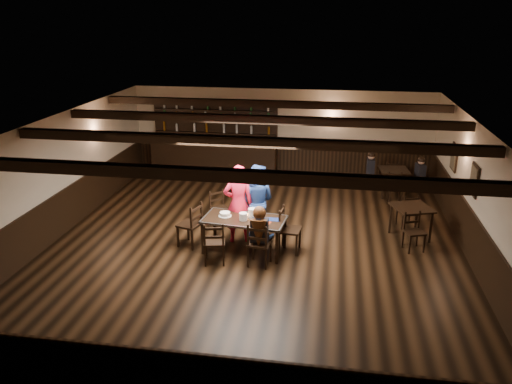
# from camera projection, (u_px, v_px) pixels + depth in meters

# --- Properties ---
(ground) EXTENTS (10.00, 10.00, 0.00)m
(ground) POSITION_uv_depth(u_px,v_px,m) (254.00, 246.00, 10.90)
(ground) COLOR black
(ground) RESTS_ON ground
(room_shell) EXTENTS (9.02, 10.02, 2.71)m
(room_shell) POSITION_uv_depth(u_px,v_px,m) (255.00, 170.00, 10.35)
(room_shell) COLOR beige
(room_shell) RESTS_ON ground
(dining_table) EXTENTS (1.80, 1.04, 0.75)m
(dining_table) POSITION_uv_depth(u_px,v_px,m) (244.00, 222.00, 10.47)
(dining_table) COLOR black
(dining_table) RESTS_ON ground
(chair_near_left) EXTENTS (0.50, 0.48, 0.91)m
(chair_near_left) POSITION_uv_depth(u_px,v_px,m) (214.00, 240.00, 9.96)
(chair_near_left) COLOR black
(chair_near_left) RESTS_ON ground
(chair_near_right) EXTENTS (0.49, 0.47, 0.93)m
(chair_near_right) POSITION_uv_depth(u_px,v_px,m) (258.00, 242.00, 9.87)
(chair_near_right) COLOR black
(chair_near_right) RESTS_ON ground
(chair_end_left) EXTENTS (0.56, 0.57, 0.98)m
(chair_end_left) POSITION_uv_depth(u_px,v_px,m) (193.00, 222.00, 10.74)
(chair_end_left) COLOR black
(chair_end_left) RESTS_ON ground
(chair_end_right) EXTENTS (0.48, 0.50, 0.98)m
(chair_end_right) POSITION_uv_depth(u_px,v_px,m) (286.00, 226.00, 10.52)
(chair_end_right) COLOR black
(chair_end_right) RESTS_ON ground
(chair_far_pushed) EXTENTS (0.54, 0.54, 0.84)m
(chair_far_pushed) POSITION_uv_depth(u_px,v_px,m) (218.00, 205.00, 11.90)
(chair_far_pushed) COLOR black
(chair_far_pushed) RESTS_ON ground
(woman_pink) EXTENTS (0.73, 0.56, 1.77)m
(woman_pink) POSITION_uv_depth(u_px,v_px,m) (238.00, 204.00, 10.87)
(woman_pink) COLOR red
(woman_pink) RESTS_ON ground
(man_blue) EXTENTS (0.89, 0.73, 1.71)m
(man_blue) POSITION_uv_depth(u_px,v_px,m) (256.00, 201.00, 11.11)
(man_blue) COLOR navy
(man_blue) RESTS_ON ground
(seated_person) EXTENTS (0.34, 0.52, 0.84)m
(seated_person) POSITION_uv_depth(u_px,v_px,m) (259.00, 227.00, 9.82)
(seated_person) COLOR black
(seated_person) RESTS_ON ground
(cake) EXTENTS (0.28, 0.28, 0.09)m
(cake) POSITION_uv_depth(u_px,v_px,m) (225.00, 214.00, 10.55)
(cake) COLOR white
(cake) RESTS_ON dining_table
(plate_stack_a) EXTENTS (0.17, 0.17, 0.16)m
(plate_stack_a) POSITION_uv_depth(u_px,v_px,m) (243.00, 216.00, 10.34)
(plate_stack_a) COLOR white
(plate_stack_a) RESTS_ON dining_table
(plate_stack_b) EXTENTS (0.17, 0.17, 0.21)m
(plate_stack_b) POSITION_uv_depth(u_px,v_px,m) (252.00, 213.00, 10.46)
(plate_stack_b) COLOR white
(plate_stack_b) RESTS_ON dining_table
(tea_light) EXTENTS (0.05, 0.05, 0.06)m
(tea_light) POSITION_uv_depth(u_px,v_px,m) (247.00, 216.00, 10.51)
(tea_light) COLOR #A5A8AD
(tea_light) RESTS_ON dining_table
(salt_shaker) EXTENTS (0.03, 0.03, 0.08)m
(salt_shaker) POSITION_uv_depth(u_px,v_px,m) (260.00, 221.00, 10.23)
(salt_shaker) COLOR silver
(salt_shaker) RESTS_ON dining_table
(pepper_shaker) EXTENTS (0.04, 0.04, 0.09)m
(pepper_shaker) POSITION_uv_depth(u_px,v_px,m) (261.00, 219.00, 10.27)
(pepper_shaker) COLOR #A5A8AD
(pepper_shaker) RESTS_ON dining_table
(drink_glass) EXTENTS (0.08, 0.08, 0.12)m
(drink_glass) POSITION_uv_depth(u_px,v_px,m) (259.00, 214.00, 10.50)
(drink_glass) COLOR silver
(drink_glass) RESTS_ON dining_table
(menu_red) EXTENTS (0.31, 0.25, 0.00)m
(menu_red) POSITION_uv_depth(u_px,v_px,m) (264.00, 222.00, 10.24)
(menu_red) COLOR maroon
(menu_red) RESTS_ON dining_table
(menu_blue) EXTENTS (0.29, 0.21, 0.00)m
(menu_blue) POSITION_uv_depth(u_px,v_px,m) (273.00, 219.00, 10.39)
(menu_blue) COLOR #0F1D4D
(menu_blue) RESTS_ON dining_table
(bar_counter) EXTENTS (4.02, 0.70, 2.20)m
(bar_counter) POSITION_uv_depth(u_px,v_px,m) (215.00, 154.00, 15.33)
(bar_counter) COLOR black
(bar_counter) RESTS_ON ground
(back_table_a) EXTENTS (1.00, 1.00, 0.75)m
(back_table_a) POSITION_uv_depth(u_px,v_px,m) (412.00, 211.00, 11.11)
(back_table_a) COLOR black
(back_table_a) RESTS_ON ground
(back_table_b) EXTENTS (0.84, 0.84, 0.75)m
(back_table_b) POSITION_uv_depth(u_px,v_px,m) (394.00, 173.00, 13.74)
(back_table_b) COLOR black
(back_table_b) RESTS_ON ground
(bg_patron_left) EXTENTS (0.23, 0.37, 0.75)m
(bg_patron_left) POSITION_uv_depth(u_px,v_px,m) (371.00, 164.00, 13.85)
(bg_patron_left) COLOR black
(bg_patron_left) RESTS_ON ground
(bg_patron_right) EXTENTS (0.27, 0.37, 0.70)m
(bg_patron_right) POSITION_uv_depth(u_px,v_px,m) (420.00, 169.00, 13.52)
(bg_patron_right) COLOR black
(bg_patron_right) RESTS_ON ground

